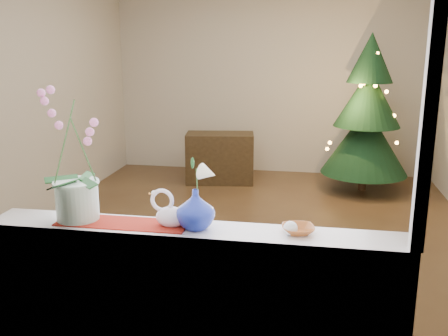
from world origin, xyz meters
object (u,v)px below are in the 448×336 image
at_px(blue_vase, 195,206).
at_px(paperweight, 290,228).
at_px(swan, 171,209).
at_px(amber_dish, 298,230).
at_px(side_table, 220,158).
at_px(xmas_tree, 367,114).
at_px(orchid_pot, 74,155).

height_order(blue_vase, paperweight, blue_vase).
bearing_deg(paperweight, swan, 178.73).
bearing_deg(paperweight, amber_dish, 39.10).
bearing_deg(swan, paperweight, -9.38).
bearing_deg(blue_vase, paperweight, -1.13).
relative_size(blue_vase, paperweight, 3.30).
distance_m(paperweight, side_table, 4.33).
height_order(paperweight, amber_dish, paperweight).
height_order(xmas_tree, side_table, xmas_tree).
height_order(orchid_pot, paperweight, orchid_pot).
xyz_separation_m(swan, amber_dish, (0.65, 0.02, -0.08)).
distance_m(orchid_pot, amber_dish, 1.22).
relative_size(orchid_pot, amber_dish, 5.17).
distance_m(orchid_pot, swan, 0.58).
bearing_deg(swan, orchid_pot, 170.82).
distance_m(swan, blue_vase, 0.13).
bearing_deg(orchid_pot, paperweight, -1.17).
distance_m(orchid_pot, paperweight, 1.18).
relative_size(paperweight, amber_dish, 0.52).
height_order(blue_vase, side_table, blue_vase).
distance_m(blue_vase, amber_dish, 0.53).
bearing_deg(orchid_pot, side_table, 89.82).
xyz_separation_m(paperweight, side_table, (-1.12, 4.14, -0.62)).
relative_size(swan, blue_vase, 0.94).
xyz_separation_m(swan, side_table, (-0.51, 4.13, -0.68)).
distance_m(paperweight, xmas_tree, 4.15).
bearing_deg(amber_dish, orchid_pot, -179.67).
bearing_deg(amber_dish, swan, -178.55).
height_order(blue_vase, xmas_tree, xmas_tree).
bearing_deg(xmas_tree, swan, -108.67).
bearing_deg(amber_dish, paperweight, -140.90).
bearing_deg(side_table, xmas_tree, -10.10).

